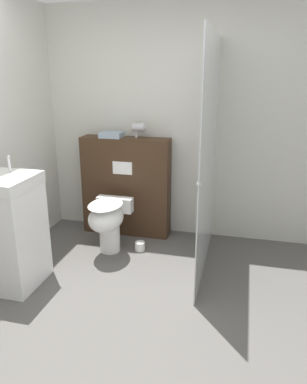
{
  "coord_description": "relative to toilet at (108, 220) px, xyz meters",
  "views": [
    {
      "loc": [
        0.87,
        -2.08,
        1.82
      ],
      "look_at": [
        0.06,
        1.16,
        0.72
      ],
      "focal_mm": 35.0,
      "sensor_mm": 36.0,
      "label": 1
    }
  ],
  "objects": [
    {
      "name": "spare_toilet_roll",
      "position": [
        0.3,
        0.12,
        -0.32
      ],
      "size": [
        0.1,
        0.1,
        0.09
      ],
      "color": "white",
      "rests_on": "ground_plane"
    },
    {
      "name": "ground_plane",
      "position": [
        0.44,
        -1.24,
        -0.36
      ],
      "size": [
        12.0,
        12.0,
        0.0
      ],
      "primitive_type": "plane",
      "color": "#565451"
    },
    {
      "name": "toilet",
      "position": [
        0.0,
        0.0,
        0.0
      ],
      "size": [
        0.38,
        0.56,
        0.56
      ],
      "color": "white",
      "rests_on": "ground_plane"
    },
    {
      "name": "wall_back",
      "position": [
        0.44,
        0.73,
        0.89
      ],
      "size": [
        8.0,
        0.06,
        2.5
      ],
      "color": "silver",
      "rests_on": "ground_plane"
    },
    {
      "name": "sink_vanity",
      "position": [
        -0.63,
        -0.76,
        0.13
      ],
      "size": [
        0.52,
        0.52,
        1.13
      ],
      "color": "white",
      "rests_on": "ground_plane"
    },
    {
      "name": "shower_glass",
      "position": [
        1.0,
        -0.01,
        0.7
      ],
      "size": [
        0.04,
        1.42,
        2.13
      ],
      "color": "silver",
      "rests_on": "ground_plane"
    },
    {
      "name": "folded_towel",
      "position": [
        -0.12,
        0.52,
        0.78
      ],
      "size": [
        0.24,
        0.19,
        0.06
      ],
      "color": "#8C9EAD",
      "rests_on": "partition_panel"
    },
    {
      "name": "hair_drier",
      "position": [
        0.18,
        0.57,
        0.86
      ],
      "size": [
        0.16,
        0.09,
        0.16
      ],
      "color": "#B7B7BC",
      "rests_on": "partition_panel"
    },
    {
      "name": "partition_panel",
      "position": [
        0.02,
        0.54,
        0.2
      ],
      "size": [
        0.99,
        0.24,
        1.11
      ],
      "color": "#3D2819",
      "rests_on": "ground_plane"
    }
  ]
}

